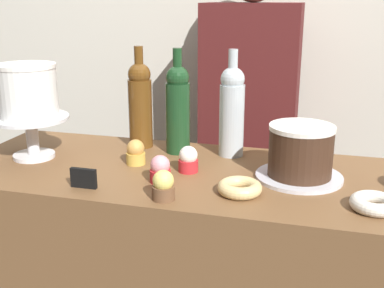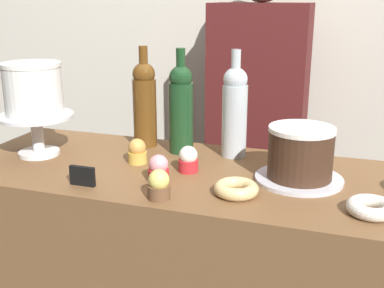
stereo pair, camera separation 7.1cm
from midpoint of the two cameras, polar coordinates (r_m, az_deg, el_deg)
back_wall at (r=2.10m, az=5.23°, el=13.64°), size 6.00×0.05×2.60m
cake_stand_pedestal at (r=1.54m, az=-19.66°, el=1.59°), size 0.23×0.23×0.13m
white_layer_cake at (r=1.52m, az=-20.11°, el=5.94°), size 0.17×0.17×0.16m
silver_serving_platter at (r=1.33m, az=11.00°, el=-3.82°), size 0.23×0.23×0.01m
chocolate_round_cake at (r=1.31m, az=11.19°, el=-0.77°), size 0.17×0.17×0.14m
wine_bottle_clear at (r=1.47m, az=3.34°, el=4.06°), size 0.08×0.08×0.33m
wine_bottle_amber at (r=1.57m, az=-7.44°, el=4.78°), size 0.08×0.08×0.33m
wine_bottle_green at (r=1.50m, az=-3.06°, el=4.33°), size 0.08×0.08×0.33m
cupcake_vanilla at (r=1.35m, az=-1.95°, el=-1.87°), size 0.06×0.06×0.07m
cupcake_strawberry at (r=1.28m, az=-5.36°, el=-3.05°), size 0.06×0.06×0.07m
cupcake_lemon at (r=1.17m, az=-5.15°, el=-4.96°), size 0.06×0.06×0.07m
cupcake_caramel at (r=1.43m, az=-8.09°, el=-1.02°), size 0.06×0.06×0.07m
donut_sugar at (r=1.18m, az=19.10°, el=-6.66°), size 0.11×0.11×0.03m
donut_glazed at (r=1.21m, az=3.97°, el=-5.18°), size 0.11×0.11×0.03m
price_sign_chalkboard at (r=1.28m, az=-14.24°, el=-3.94°), size 0.07×0.01×0.05m
barista_figure at (r=1.93m, az=5.58°, el=-0.60°), size 0.36×0.22×1.60m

